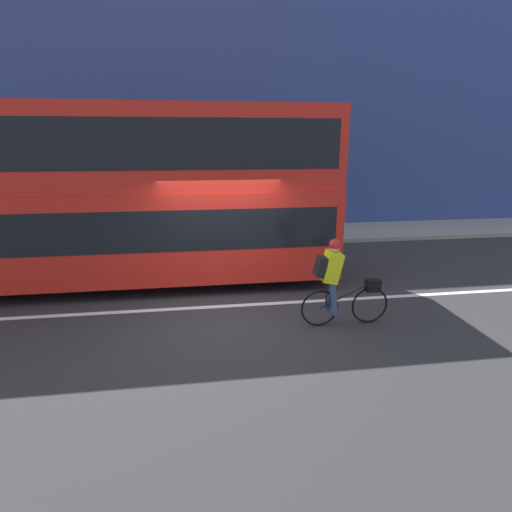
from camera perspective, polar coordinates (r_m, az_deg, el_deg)
ground_plane at (r=8.00m, az=-4.46°, el=-7.97°), size 80.00×80.00×0.00m
road_center_line at (r=8.26m, az=-4.59°, el=-7.15°), size 50.00×0.14×0.01m
sidewalk_curb at (r=13.93m, az=-6.22°, el=2.82°), size 60.00×2.57×0.13m
building_facade at (r=15.03m, az=-6.96°, el=20.16°), size 60.00×0.30×8.67m
bus at (r=9.51m, az=-17.97°, el=8.95°), size 9.36×2.48×3.99m
cyclist_on_bike at (r=7.27m, az=11.54°, el=-3.35°), size 1.65×0.32×1.63m
street_sign_post at (r=13.53m, az=-11.87°, el=9.10°), size 0.36×0.09×2.77m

